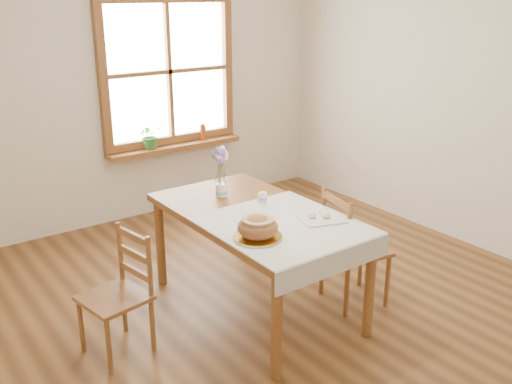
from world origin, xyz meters
The scene contains 18 objects.
ground centered at (0.00, 0.00, 0.00)m, with size 5.00×5.00×0.00m, color brown.
room_walls centered at (0.00, 0.00, 1.71)m, with size 4.60×5.10×2.65m.
window centered at (0.50, 2.47, 1.45)m, with size 1.46×0.08×1.46m.
window_sill centered at (0.50, 2.40, 0.69)m, with size 1.46×0.20×0.05m.
dining_table centered at (0.00, 0.30, 0.66)m, with size 0.90×1.60×0.75m.
table_linen centered at (0.00, 0.00, 0.76)m, with size 0.91×0.99×0.01m, color silver.
chair_left centered at (-1.05, 0.38, 0.40)m, with size 0.38×0.39×0.80m, color #9D5C30, non-canonical shape.
chair_right centered at (0.65, -0.05, 0.44)m, with size 0.41×0.43×0.87m, color #9D5C30, non-canonical shape.
bread_plate centered at (-0.27, -0.08, 0.77)m, with size 0.30×0.30×0.02m, color white.
bread_loaf centered at (-0.27, -0.08, 0.85)m, with size 0.25×0.25×0.14m, color #A8663B.
egg_napkin centered at (0.26, -0.08, 0.77)m, with size 0.29×0.24×0.01m, color silver.
eggs centered at (0.26, -0.08, 0.80)m, with size 0.22×0.20×0.05m, color white, non-canonical shape.
salt_shaker centered at (0.11, 0.39, 0.81)m, with size 0.05×0.05×0.09m, color white.
pepper_shaker centered at (0.12, 0.37, 0.81)m, with size 0.05×0.05×0.10m, color white.
flower_vase centered at (-0.03, 0.70, 0.80)m, with size 0.09×0.09×0.10m, color white.
lavender_bouquet centered at (-0.03, 0.70, 0.99)m, with size 0.16×0.16×0.29m, color #765CA3, non-canonical shape.
potted_plant centered at (0.23, 2.40, 0.82)m, with size 0.24×0.27×0.21m, color #367B31.
amber_bottle centered at (0.83, 2.40, 0.80)m, with size 0.06×0.06×0.18m, color #97491B.
Camera 1 is at (-2.18, -2.69, 2.21)m, focal length 40.00 mm.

